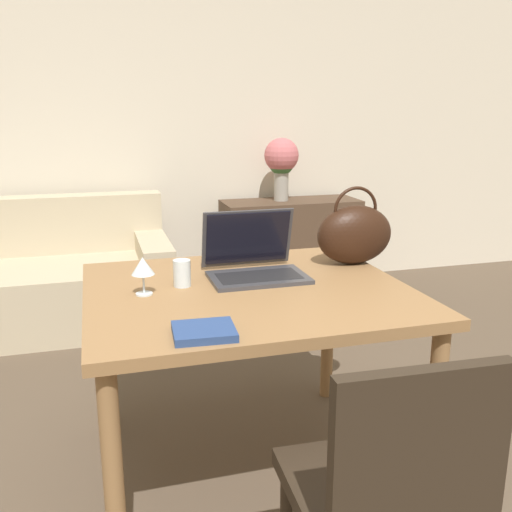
{
  "coord_description": "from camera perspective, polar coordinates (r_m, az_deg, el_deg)",
  "views": [
    {
      "loc": [
        -0.6,
        -1.2,
        1.4
      ],
      "look_at": [
        -0.04,
        0.75,
        0.88
      ],
      "focal_mm": 40.0,
      "sensor_mm": 36.0,
      "label": 1
    }
  ],
  "objects": [
    {
      "name": "flower_vase",
      "position": [
        4.36,
        2.56,
        9.53
      ],
      "size": [
        0.26,
        0.26,
        0.47
      ],
      "color": "#9E998E",
      "rests_on": "sideboard"
    },
    {
      "name": "handbag",
      "position": [
        2.47,
        9.82,
        2.2
      ],
      "size": [
        0.34,
        0.17,
        0.33
      ],
      "color": "black",
      "rests_on": "dining_table"
    },
    {
      "name": "wall_back",
      "position": [
        4.44,
        -8.58,
        13.66
      ],
      "size": [
        10.0,
        0.06,
        2.7
      ],
      "color": "beige",
      "rests_on": "ground_plane"
    },
    {
      "name": "wine_glass",
      "position": [
        2.06,
        -11.25,
        -1.12
      ],
      "size": [
        0.08,
        0.08,
        0.14
      ],
      "color": "silver",
      "rests_on": "dining_table"
    },
    {
      "name": "sideboard",
      "position": [
        4.47,
        3.45,
        1.0
      ],
      "size": [
        1.05,
        0.4,
        0.72
      ],
      "color": "#4C3828",
      "rests_on": "ground_plane"
    },
    {
      "name": "chair",
      "position": [
        1.55,
        13.2,
        -21.78
      ],
      "size": [
        0.46,
        0.46,
        0.88
      ],
      "rotation": [
        0.0,
        0.0,
        -0.04
      ],
      "color": "#2D2319",
      "rests_on": "ground_plane"
    },
    {
      "name": "dining_table",
      "position": [
        2.16,
        -0.83,
        -5.35
      ],
      "size": [
        1.19,
        1.04,
        0.76
      ],
      "color": "olive",
      "rests_on": "ground_plane"
    },
    {
      "name": "couch",
      "position": [
        4.03,
        -20.07,
        -2.54
      ],
      "size": [
        1.58,
        0.89,
        0.82
      ],
      "color": "#C1B293",
      "rests_on": "ground_plane"
    },
    {
      "name": "drinking_glass",
      "position": [
        2.15,
        -7.41,
        -1.71
      ],
      "size": [
        0.07,
        0.07,
        0.1
      ],
      "color": "silver",
      "rests_on": "dining_table"
    },
    {
      "name": "laptop",
      "position": [
        2.28,
        -0.36,
        -0.24
      ],
      "size": [
        0.38,
        0.32,
        0.25
      ],
      "color": "#38383D",
      "rests_on": "dining_table"
    },
    {
      "name": "book",
      "position": [
        1.7,
        -5.23,
        -7.52
      ],
      "size": [
        0.19,
        0.17,
        0.02
      ],
      "rotation": [
        0.0,
        0.0,
        -0.07
      ],
      "color": "navy",
      "rests_on": "dining_table"
    }
  ]
}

